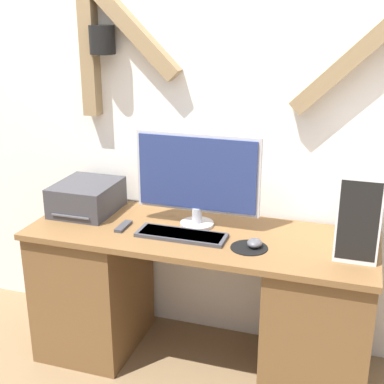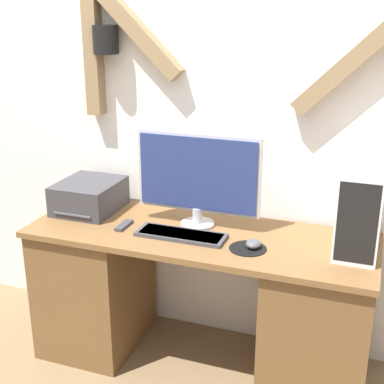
{
  "view_description": "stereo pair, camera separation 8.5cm",
  "coord_description": "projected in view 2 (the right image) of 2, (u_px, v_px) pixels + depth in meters",
  "views": [
    {
      "loc": [
        0.71,
        -2.02,
        1.82
      ],
      "look_at": [
        -0.04,
        0.31,
        0.97
      ],
      "focal_mm": 50.0,
      "sensor_mm": 36.0,
      "label": 1
    },
    {
      "loc": [
        0.79,
        -1.99,
        1.82
      ],
      "look_at": [
        -0.04,
        0.31,
        0.97
      ],
      "focal_mm": 50.0,
      "sensor_mm": 36.0,
      "label": 2
    }
  ],
  "objects": [
    {
      "name": "mousepad",
      "position": [
        248.0,
        249.0,
        2.47
      ],
      "size": [
        0.17,
        0.17,
        0.0
      ],
      "color": "black",
      "rests_on": "desk"
    },
    {
      "name": "mouse",
      "position": [
        253.0,
        244.0,
        2.46
      ],
      "size": [
        0.07,
        0.08,
        0.04
      ],
      "color": "#4C4C51",
      "rests_on": "mousepad"
    },
    {
      "name": "keyboard",
      "position": [
        181.0,
        235.0,
        2.6
      ],
      "size": [
        0.44,
        0.15,
        0.02
      ],
      "color": "#3D3D42",
      "rests_on": "desk"
    },
    {
      "name": "printer",
      "position": [
        89.0,
        196.0,
        2.92
      ],
      "size": [
        0.31,
        0.37,
        0.16
      ],
      "color": "#38383D",
      "rests_on": "desk"
    },
    {
      "name": "wall_back",
      "position": [
        223.0,
        99.0,
        2.76
      ],
      "size": [
        6.4,
        0.19,
        2.7
      ],
      "color": "white",
      "rests_on": "ground_plane"
    },
    {
      "name": "computer_tower",
      "position": [
        360.0,
        210.0,
        2.39
      ],
      "size": [
        0.19,
        0.36,
        0.4
      ],
      "color": "white",
      "rests_on": "desk"
    },
    {
      "name": "remote_control",
      "position": [
        124.0,
        225.0,
        2.71
      ],
      "size": [
        0.04,
        0.14,
        0.02
      ],
      "color": "#38383D",
      "rests_on": "desk"
    },
    {
      "name": "monitor",
      "position": [
        198.0,
        176.0,
        2.65
      ],
      "size": [
        0.64,
        0.17,
        0.48
      ],
      "color": "#B7B7BC",
      "rests_on": "desk"
    },
    {
      "name": "desk",
      "position": [
        199.0,
        297.0,
        2.77
      ],
      "size": [
        1.72,
        0.61,
        0.76
      ],
      "color": "brown",
      "rests_on": "ground_plane"
    }
  ]
}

